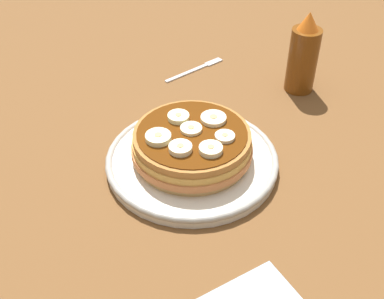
{
  "coord_description": "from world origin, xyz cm",
  "views": [
    {
      "loc": [
        49.62,
        -10.91,
        44.64
      ],
      "look_at": [
        0.0,
        0.0,
        2.82
      ],
      "focal_mm": 44.68,
      "sensor_mm": 36.0,
      "label": 1
    }
  ],
  "objects_px": {
    "banana_slice_0": "(195,129)",
    "banana_slice_6": "(211,149)",
    "banana_slice_1": "(225,137)",
    "banana_slice_4": "(213,119)",
    "banana_slice_3": "(158,138)",
    "plate": "(192,160)",
    "banana_slice_5": "(178,117)",
    "syrup_bottle": "(303,56)",
    "pancake_stack": "(192,145)",
    "fork": "(198,68)",
    "banana_slice_2": "(180,148)"
  },
  "relations": [
    {
      "from": "plate",
      "to": "banana_slice_3",
      "type": "xyz_separation_m",
      "value": [
        0.01,
        -0.05,
        0.05
      ]
    },
    {
      "from": "plate",
      "to": "syrup_bottle",
      "type": "bearing_deg",
      "value": 125.13
    },
    {
      "from": "banana_slice_3",
      "to": "syrup_bottle",
      "type": "bearing_deg",
      "value": 121.1
    },
    {
      "from": "banana_slice_1",
      "to": "syrup_bottle",
      "type": "relative_size",
      "value": 0.19
    },
    {
      "from": "banana_slice_1",
      "to": "banana_slice_4",
      "type": "height_order",
      "value": "same"
    },
    {
      "from": "banana_slice_5",
      "to": "banana_slice_6",
      "type": "relative_size",
      "value": 0.99
    },
    {
      "from": "banana_slice_1",
      "to": "banana_slice_3",
      "type": "distance_m",
      "value": 0.09
    },
    {
      "from": "plate",
      "to": "syrup_bottle",
      "type": "distance_m",
      "value": 0.28
    },
    {
      "from": "banana_slice_0",
      "to": "syrup_bottle",
      "type": "distance_m",
      "value": 0.27
    },
    {
      "from": "pancake_stack",
      "to": "banana_slice_5",
      "type": "bearing_deg",
      "value": -160.32
    },
    {
      "from": "banana_slice_4",
      "to": "banana_slice_6",
      "type": "distance_m",
      "value": 0.07
    },
    {
      "from": "banana_slice_5",
      "to": "banana_slice_6",
      "type": "bearing_deg",
      "value": 18.68
    },
    {
      "from": "syrup_bottle",
      "to": "plate",
      "type": "bearing_deg",
      "value": -54.87
    },
    {
      "from": "pancake_stack",
      "to": "banana_slice_1",
      "type": "height_order",
      "value": "banana_slice_1"
    },
    {
      "from": "banana_slice_2",
      "to": "plate",
      "type": "bearing_deg",
      "value": 146.22
    },
    {
      "from": "syrup_bottle",
      "to": "banana_slice_6",
      "type": "bearing_deg",
      "value": -46.06
    },
    {
      "from": "banana_slice_1",
      "to": "banana_slice_2",
      "type": "height_order",
      "value": "banana_slice_2"
    },
    {
      "from": "banana_slice_5",
      "to": "banana_slice_6",
      "type": "height_order",
      "value": "same"
    },
    {
      "from": "banana_slice_0",
      "to": "syrup_bottle",
      "type": "bearing_deg",
      "value": 124.76
    },
    {
      "from": "banana_slice_1",
      "to": "banana_slice_5",
      "type": "height_order",
      "value": "banana_slice_5"
    },
    {
      "from": "banana_slice_2",
      "to": "banana_slice_3",
      "type": "xyz_separation_m",
      "value": [
        -0.03,
        -0.02,
        -0.0
      ]
    },
    {
      "from": "pancake_stack",
      "to": "banana_slice_3",
      "type": "bearing_deg",
      "value": -83.07
    },
    {
      "from": "banana_slice_2",
      "to": "banana_slice_6",
      "type": "xyz_separation_m",
      "value": [
        0.01,
        0.04,
        -0.0
      ]
    },
    {
      "from": "pancake_stack",
      "to": "banana_slice_0",
      "type": "xyz_separation_m",
      "value": [
        -0.01,
        0.0,
        0.02
      ]
    },
    {
      "from": "banana_slice_5",
      "to": "banana_slice_2",
      "type": "bearing_deg",
      "value": -9.06
    },
    {
      "from": "plate",
      "to": "pancake_stack",
      "type": "bearing_deg",
      "value": 102.36
    },
    {
      "from": "plate",
      "to": "banana_slice_2",
      "type": "bearing_deg",
      "value": -33.78
    },
    {
      "from": "pancake_stack",
      "to": "fork",
      "type": "distance_m",
      "value": 0.27
    },
    {
      "from": "banana_slice_2",
      "to": "banana_slice_5",
      "type": "bearing_deg",
      "value": 170.94
    },
    {
      "from": "banana_slice_4",
      "to": "fork",
      "type": "distance_m",
      "value": 0.25
    },
    {
      "from": "plate",
      "to": "banana_slice_0",
      "type": "bearing_deg",
      "value": 138.72
    },
    {
      "from": "banana_slice_1",
      "to": "banana_slice_6",
      "type": "distance_m",
      "value": 0.03
    },
    {
      "from": "banana_slice_0",
      "to": "banana_slice_6",
      "type": "xyz_separation_m",
      "value": [
        0.05,
        0.01,
        0.0
      ]
    },
    {
      "from": "banana_slice_3",
      "to": "fork",
      "type": "xyz_separation_m",
      "value": [
        -0.27,
        0.11,
        -0.06
      ]
    },
    {
      "from": "banana_slice_3",
      "to": "banana_slice_1",
      "type": "bearing_deg",
      "value": 79.8
    },
    {
      "from": "plate",
      "to": "fork",
      "type": "distance_m",
      "value": 0.27
    },
    {
      "from": "banana_slice_4",
      "to": "fork",
      "type": "bearing_deg",
      "value": 172.18
    },
    {
      "from": "banana_slice_1",
      "to": "syrup_bottle",
      "type": "distance_m",
      "value": 0.26
    },
    {
      "from": "banana_slice_1",
      "to": "banana_slice_6",
      "type": "relative_size",
      "value": 0.88
    },
    {
      "from": "banana_slice_2",
      "to": "banana_slice_3",
      "type": "bearing_deg",
      "value": -139.5
    },
    {
      "from": "banana_slice_4",
      "to": "syrup_bottle",
      "type": "relative_size",
      "value": 0.26
    },
    {
      "from": "banana_slice_5",
      "to": "fork",
      "type": "xyz_separation_m",
      "value": [
        -0.23,
        0.08,
        -0.06
      ]
    },
    {
      "from": "banana_slice_4",
      "to": "banana_slice_0",
      "type": "bearing_deg",
      "value": -62.87
    },
    {
      "from": "pancake_stack",
      "to": "banana_slice_5",
      "type": "distance_m",
      "value": 0.04
    },
    {
      "from": "banana_slice_5",
      "to": "syrup_bottle",
      "type": "height_order",
      "value": "syrup_bottle"
    },
    {
      "from": "pancake_stack",
      "to": "banana_slice_6",
      "type": "relative_size",
      "value": 5.66
    },
    {
      "from": "pancake_stack",
      "to": "banana_slice_1",
      "type": "xyz_separation_m",
      "value": [
        0.02,
        0.04,
        0.02
      ]
    },
    {
      "from": "plate",
      "to": "pancake_stack",
      "type": "distance_m",
      "value": 0.03
    },
    {
      "from": "pancake_stack",
      "to": "banana_slice_2",
      "type": "distance_m",
      "value": 0.05
    },
    {
      "from": "banana_slice_0",
      "to": "fork",
      "type": "distance_m",
      "value": 0.27
    }
  ]
}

